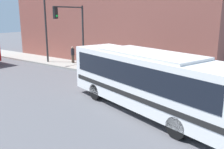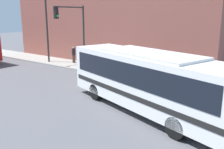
# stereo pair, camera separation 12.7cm
# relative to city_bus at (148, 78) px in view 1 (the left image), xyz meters

# --- Properties ---
(ground_plane) EXTENTS (120.00, 120.00, 0.00)m
(ground_plane) POSITION_rel_city_bus_xyz_m (0.07, -2.38, -1.78)
(ground_plane) COLOR #515156
(sidewalk) EXTENTS (3.02, 70.00, 0.18)m
(sidewalk) POSITION_rel_city_bus_xyz_m (6.08, 17.62, -1.69)
(sidewalk) COLOR gray
(sidewalk) RESTS_ON ground_plane
(building_facade) EXTENTS (6.00, 23.15, 12.53)m
(building_facade) POSITION_rel_city_bus_xyz_m (10.59, 10.20, 4.49)
(building_facade) COLOR brown
(building_facade) RESTS_ON ground_plane
(city_bus) EXTENTS (5.33, 10.41, 3.08)m
(city_bus) POSITION_rel_city_bus_xyz_m (0.00, 0.00, 0.00)
(city_bus) COLOR white
(city_bus) RESTS_ON ground_plane
(fire_hydrant) EXTENTS (0.27, 0.37, 0.77)m
(fire_hydrant) POSITION_rel_city_bus_xyz_m (5.17, 1.42, -1.22)
(fire_hydrant) COLOR #999999
(fire_hydrant) RESTS_ON sidewalk
(traffic_light_pole) EXTENTS (3.28, 0.35, 5.42)m
(traffic_light_pole) POSITION_rel_city_bus_xyz_m (4.22, 9.31, 2.11)
(traffic_light_pole) COLOR #2D2D2D
(traffic_light_pole) RESTS_ON sidewalk
(street_lamp) EXTENTS (2.88, 0.28, 6.86)m
(street_lamp) POSITION_rel_city_bus_xyz_m (5.02, 14.33, 2.53)
(street_lamp) COLOR #2D2D2D
(street_lamp) RESTS_ON sidewalk
(pedestrian_near_corner) EXTENTS (0.34, 0.34, 1.62)m
(pedestrian_near_corner) POSITION_rel_city_bus_xyz_m (6.56, 11.90, -0.78)
(pedestrian_near_corner) COLOR #47382D
(pedestrian_near_corner) RESTS_ON sidewalk
(pedestrian_mid_block) EXTENTS (0.34, 0.34, 1.73)m
(pedestrian_mid_block) POSITION_rel_city_bus_xyz_m (5.97, 1.99, -0.72)
(pedestrian_mid_block) COLOR #23283D
(pedestrian_mid_block) RESTS_ON sidewalk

